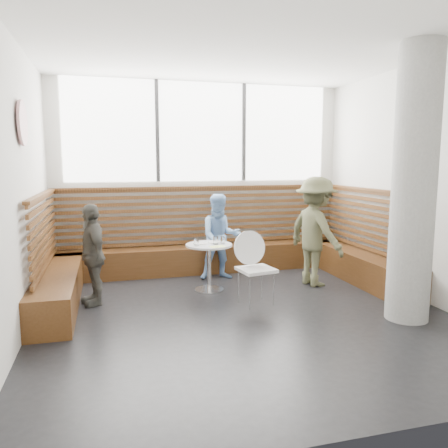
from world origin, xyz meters
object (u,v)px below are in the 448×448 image
object	(u,v)px
concrete_column	(414,186)
cafe_chair	(254,261)
cafe_table	(209,257)
child_back	(220,237)
child_left	(92,254)
adult_man	(316,231)

from	to	relation	value
concrete_column	cafe_chair	bearing A→B (deg)	146.53
cafe_table	child_back	size ratio (longest dim) A/B	0.51
cafe_chair	child_back	world-z (taller)	child_back
concrete_column	child_back	bearing A→B (deg)	126.24
concrete_column	cafe_chair	distance (m)	2.16
cafe_chair	cafe_table	bearing A→B (deg)	113.17
cafe_table	child_left	world-z (taller)	child_left
cafe_table	adult_man	bearing A→B (deg)	-4.14
cafe_chair	child_back	size ratio (longest dim) A/B	0.70
concrete_column	cafe_chair	xyz separation A→B (m)	(-1.58, 1.04, -1.04)
cafe_chair	adult_man	bearing A→B (deg)	16.30
concrete_column	adult_man	distance (m)	1.84
child_back	concrete_column	bearing A→B (deg)	-50.83
cafe_chair	adult_man	world-z (taller)	adult_man
cafe_table	child_back	distance (m)	0.70
adult_man	child_left	distance (m)	3.26
child_left	child_back	bearing A→B (deg)	96.71
concrete_column	cafe_table	size ratio (longest dim) A/B	4.62
child_back	child_left	distance (m)	2.09
cafe_table	cafe_chair	bearing A→B (deg)	-56.83
adult_man	concrete_column	bearing A→B (deg)	179.45
cafe_table	adult_man	world-z (taller)	adult_man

